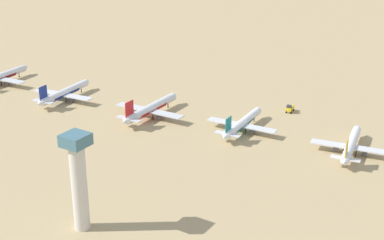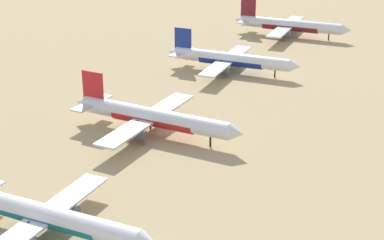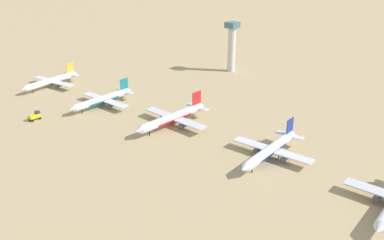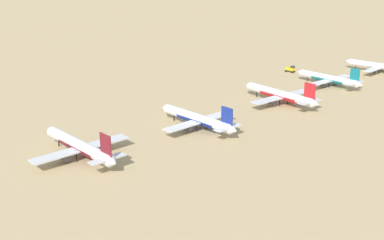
# 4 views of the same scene
# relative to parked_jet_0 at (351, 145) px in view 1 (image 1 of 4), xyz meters

# --- Properties ---
(ground_plane) EXTENTS (1800.00, 1800.00, 0.00)m
(ground_plane) POSITION_rel_parked_jet_0_xyz_m (-8.39, 91.63, -3.73)
(ground_plane) COLOR tan
(parked_jet_0) EXTENTS (38.28, 31.30, 11.07)m
(parked_jet_0) POSITION_rel_parked_jet_0_xyz_m (0.00, 0.00, 0.00)
(parked_jet_0) COLOR white
(parked_jet_0) RESTS_ON ground
(parked_jet_1) EXTENTS (38.81, 31.54, 11.19)m
(parked_jet_1) POSITION_rel_parked_jet_0_xyz_m (-2.57, 46.60, -0.00)
(parked_jet_1) COLOR white
(parked_jet_1) RESTS_ON ground
(parked_jet_2) EXTENTS (42.99, 34.85, 12.42)m
(parked_jet_2) POSITION_rel_parked_jet_0_xyz_m (-10.01, 89.99, 0.40)
(parked_jet_2) COLOR silver
(parked_jet_2) RESTS_ON ground
(parked_jet_3) EXTENTS (40.79, 33.22, 11.76)m
(parked_jet_3) POSITION_rel_parked_jet_0_xyz_m (-14.48, 139.74, 0.18)
(parked_jet_3) COLOR white
(parked_jet_3) RESTS_ON ground
(parked_jet_4) EXTENTS (42.23, 34.39, 12.17)m
(parked_jet_4) POSITION_rel_parked_jet_0_xyz_m (-13.87, 187.47, 0.32)
(parked_jet_4) COLOR silver
(parked_jet_4) RESTS_ON ground
(service_truck) EXTENTS (5.36, 3.04, 3.90)m
(service_truck) POSITION_rel_parked_jet_0_xyz_m (30.02, 38.50, -1.65)
(service_truck) COLOR yellow
(service_truck) RESTS_ON ground
(control_tower) EXTENTS (7.20, 7.20, 31.19)m
(control_tower) POSITION_rel_parked_jet_0_xyz_m (-96.76, 52.29, 13.60)
(control_tower) COLOR beige
(control_tower) RESTS_ON ground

